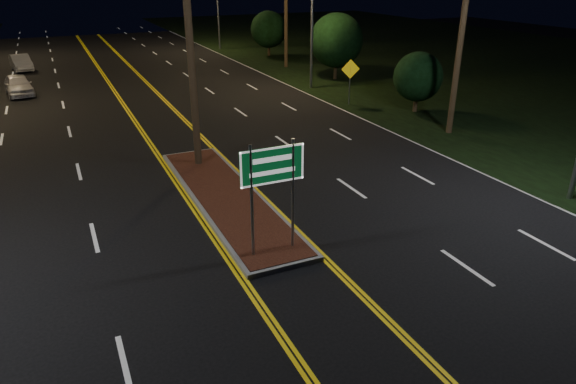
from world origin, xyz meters
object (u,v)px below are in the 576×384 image
median_island (226,197)px  car_near (18,83)px  highway_sign (272,176)px  shrub_mid (336,40)px  shrub_near (418,77)px  car_far (21,61)px  shrub_far (269,29)px  warning_sign (350,75)px

median_island → car_near: (-6.84, 20.88, 0.66)m
highway_sign → car_near: size_ratio=0.72×
shrub_mid → car_near: 21.29m
shrub_near → car_far: shrub_near is taller
car_far → shrub_far: bearing=-12.5°
highway_sign → shrub_mid: 25.41m
shrub_near → warning_sign: (-2.55, 2.96, -0.22)m
highway_sign → car_far: bearing=101.2°
highway_sign → shrub_near: (13.50, 11.20, -0.46)m
shrub_near → shrub_mid: 10.04m
shrub_far → warning_sign: (-2.85, -19.04, -0.61)m
shrub_near → warning_sign: size_ratio=1.25×
highway_sign → shrub_far: (13.80, 33.20, -0.07)m
highway_sign → shrub_near: bearing=39.7°
median_island → car_far: car_far is taller
car_near → car_far: size_ratio=1.04×
shrub_near → car_near: size_ratio=0.74×
car_near → warning_sign: bearing=-38.8°
shrub_far → warning_sign: size_ratio=1.50×
shrub_near → shrub_far: size_ratio=0.83×
median_island → shrub_far: (13.80, 29.00, 2.25)m
shrub_mid → car_far: (-20.83, 13.29, -2.02)m
median_island → highway_sign: highway_sign is taller
highway_sign → car_near: 26.05m
shrub_far → shrub_near: bearing=-90.8°
shrub_near → car_near: shrub_near is taller
shrub_mid → warning_sign: size_ratio=1.75×
shrub_mid → median_island: bearing=-129.5°
shrub_far → car_near: 22.23m
median_island → shrub_mid: shrub_mid is taller
highway_sign → car_far: 35.20m
median_island → shrub_near: shrub_near is taller
warning_sign → shrub_near: bearing=-36.7°
shrub_far → warning_sign: 19.26m
median_island → shrub_near: 15.32m
warning_sign → car_far: bearing=143.7°
median_island → shrub_far: bearing=64.6°
highway_sign → car_far: highway_sign is taller
highway_sign → warning_sign: size_ratio=1.22×
shrub_far → warning_sign: bearing=-98.5°
shrub_far → car_far: 20.74m
warning_sign → car_near: bearing=161.0°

